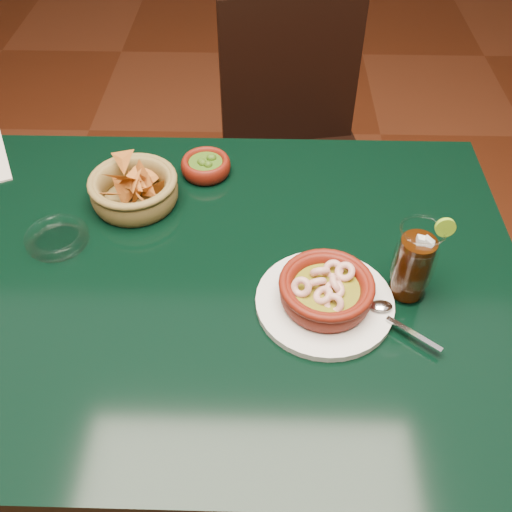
{
  "coord_description": "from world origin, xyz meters",
  "views": [
    {
      "loc": [
        0.16,
        -0.66,
        1.47
      ],
      "look_at": [
        0.14,
        -0.02,
        0.81
      ],
      "focal_mm": 40.0,
      "sensor_mm": 36.0,
      "label": 1
    }
  ],
  "objects_px": {
    "chip_basket": "(134,189)",
    "cola_drink": "(414,263)",
    "shrimp_plate": "(326,293)",
    "dining_table": "(180,307)",
    "dining_chair": "(296,153)"
  },
  "relations": [
    {
      "from": "dining_chair",
      "to": "cola_drink",
      "type": "bearing_deg",
      "value": -78.43
    },
    {
      "from": "dining_table",
      "to": "dining_chair",
      "type": "bearing_deg",
      "value": 71.47
    },
    {
      "from": "dining_table",
      "to": "cola_drink",
      "type": "relative_size",
      "value": 7.43
    },
    {
      "from": "dining_table",
      "to": "cola_drink",
      "type": "bearing_deg",
      "value": -5.52
    },
    {
      "from": "shrimp_plate",
      "to": "cola_drink",
      "type": "xyz_separation_m",
      "value": [
        0.14,
        0.03,
        0.04
      ]
    },
    {
      "from": "dining_chair",
      "to": "cola_drink",
      "type": "xyz_separation_m",
      "value": [
        0.15,
        -0.74,
        0.32
      ]
    },
    {
      "from": "dining_chair",
      "to": "shrimp_plate",
      "type": "xyz_separation_m",
      "value": [
        0.02,
        -0.78,
        0.28
      ]
    },
    {
      "from": "chip_basket",
      "to": "cola_drink",
      "type": "height_order",
      "value": "cola_drink"
    },
    {
      "from": "dining_chair",
      "to": "chip_basket",
      "type": "xyz_separation_m",
      "value": [
        -0.33,
        -0.53,
        0.29
      ]
    },
    {
      "from": "shrimp_plate",
      "to": "chip_basket",
      "type": "distance_m",
      "value": 0.43
    },
    {
      "from": "dining_chair",
      "to": "chip_basket",
      "type": "height_order",
      "value": "dining_chair"
    },
    {
      "from": "shrimp_plate",
      "to": "cola_drink",
      "type": "height_order",
      "value": "cola_drink"
    },
    {
      "from": "cola_drink",
      "to": "dining_table",
      "type": "bearing_deg",
      "value": 174.48
    },
    {
      "from": "chip_basket",
      "to": "cola_drink",
      "type": "bearing_deg",
      "value": -24.13
    },
    {
      "from": "chip_basket",
      "to": "shrimp_plate",
      "type": "bearing_deg",
      "value": -35.45
    }
  ]
}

